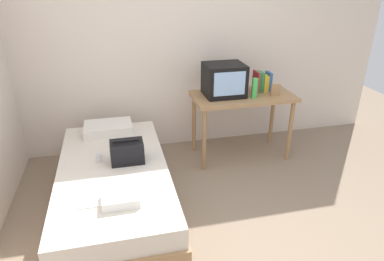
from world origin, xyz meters
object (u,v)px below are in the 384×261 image
object	(u,v)px
pillow	(108,128)
picture_frame	(276,90)
tv	(224,80)
water_bottle	(255,88)
desk	(242,103)
magazine	(91,197)
handbag	(127,152)
folded_towel	(121,198)
bed	(115,188)
book_row	(262,82)
remote_dark	(137,200)
remote_silver	(98,158)

from	to	relation	value
pillow	picture_frame	bearing A→B (deg)	-4.44
tv	water_bottle	bearing A→B (deg)	-28.92
desk	magazine	bearing A→B (deg)	-145.46
handbag	folded_towel	distance (m)	0.63
pillow	folded_towel	distance (m)	1.32
tv	folded_towel	distance (m)	1.88
bed	handbag	world-z (taller)	handbag
book_row	magazine	world-z (taller)	book_row
bed	tv	world-z (taller)	tv
desk	folded_towel	bearing A→B (deg)	-138.62
desk	magazine	xyz separation A→B (m)	(-1.69, -1.17, -0.22)
book_row	remote_dark	xyz separation A→B (m)	(-1.61, -1.38, -0.42)
remote_dark	folded_towel	size ratio (longest dim) A/B	0.56
tv	pillow	size ratio (longest dim) A/B	0.86
water_bottle	book_row	distance (m)	0.28
tv	water_bottle	world-z (taller)	tv
picture_frame	remote_dark	xyz separation A→B (m)	(-1.69, -1.18, -0.38)
tv	magazine	xyz separation A→B (m)	(-1.47, -1.20, -0.50)
picture_frame	book_row	bearing A→B (deg)	111.51
desk	water_bottle	distance (m)	0.26
tv	picture_frame	distance (m)	0.60
tv	magazine	size ratio (longest dim) A/B	1.52
bed	water_bottle	size ratio (longest dim) A/B	8.96
bed	pillow	bearing A→B (deg)	91.61
picture_frame	remote_silver	distance (m)	2.07
magazine	book_row	bearing A→B (deg)	32.51
handbag	folded_towel	size ratio (longest dim) A/B	1.07
tv	magazine	bearing A→B (deg)	-140.73
bed	book_row	size ratio (longest dim) A/B	8.31
pillow	magazine	distance (m)	1.20
book_row	desk	bearing A→B (deg)	-162.88
folded_towel	desk	bearing A→B (deg)	41.38
remote_dark	picture_frame	bearing A→B (deg)	34.91
desk	remote_dark	distance (m)	1.88
desk	folded_towel	xyz separation A→B (m)	(-1.46, -1.29, -0.19)
picture_frame	handbag	world-z (taller)	picture_frame
picture_frame	handbag	size ratio (longest dim) A/B	0.44
tv	book_row	distance (m)	0.49
magazine	remote_dark	bearing A→B (deg)	-20.94
tv	remote_dark	distance (m)	1.81
desk	magazine	size ratio (longest dim) A/B	4.00
water_bottle	remote_dark	world-z (taller)	water_bottle
magazine	folded_towel	bearing A→B (deg)	-28.34
magazine	remote_silver	xyz separation A→B (m)	(0.05, 0.61, 0.01)
pillow	remote_silver	bearing A→B (deg)	-100.23
bed	magazine	bearing A→B (deg)	-112.36
bed	book_row	xyz separation A→B (m)	(1.78, 0.82, 0.67)
tv	picture_frame	xyz separation A→B (m)	(0.56, -0.16, -0.11)
book_row	magazine	distance (m)	2.36
remote_dark	folded_towel	world-z (taller)	folded_towel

